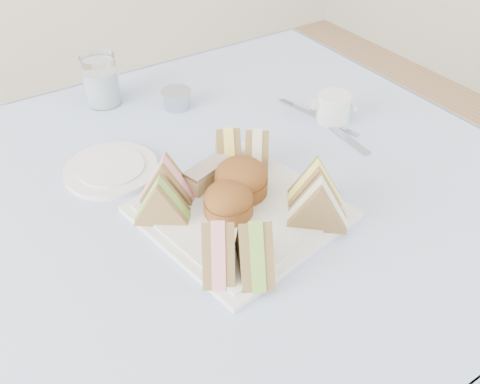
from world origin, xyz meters
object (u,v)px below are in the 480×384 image
table (241,301)px  creamer_jug (333,108)px  serving_plate (240,212)px  water_glass (101,80)px

table → creamer_jug: size_ratio=13.00×
serving_plate → water_glass: water_glass is taller
table → creamer_jug: 0.49m
water_glass → creamer_jug: size_ratio=1.61×
water_glass → creamer_jug: 0.51m
serving_plate → creamer_jug: size_ratio=4.22×
table → water_glass: size_ratio=8.08×
serving_plate → water_glass: (-0.05, 0.49, 0.05)m
water_glass → serving_plate: bearing=-84.2°
creamer_jug → serving_plate: bearing=-133.1°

